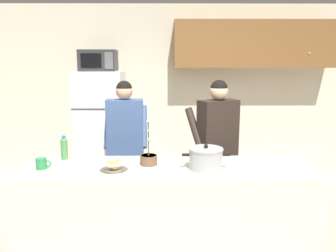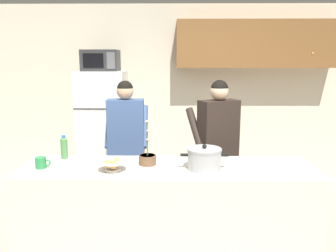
# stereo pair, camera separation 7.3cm
# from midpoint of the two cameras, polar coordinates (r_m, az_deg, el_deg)

# --- Properties ---
(back_wall_unit) EXTENTS (6.00, 0.48, 2.60)m
(back_wall_unit) POSITION_cam_midpoint_polar(r_m,az_deg,el_deg) (5.11, 2.23, 6.72)
(back_wall_unit) COLOR beige
(back_wall_unit) RESTS_ON ground
(kitchen_island) EXTENTS (2.51, 0.68, 0.92)m
(kitchen_island) POSITION_cam_midpoint_polar(r_m,az_deg,el_deg) (3.15, -0.62, -14.73)
(kitchen_island) COLOR silver
(kitchen_island) RESTS_ON ground
(refrigerator) EXTENTS (0.64, 0.68, 1.67)m
(refrigerator) POSITION_cam_midpoint_polar(r_m,az_deg,el_deg) (4.88, -11.38, -0.97)
(refrigerator) COLOR white
(refrigerator) RESTS_ON ground
(microwave) EXTENTS (0.48, 0.37, 0.28)m
(microwave) POSITION_cam_midpoint_polar(r_m,az_deg,el_deg) (4.76, -11.87, 10.55)
(microwave) COLOR #2D2D30
(microwave) RESTS_ON refrigerator
(person_near_pot) EXTENTS (0.50, 0.42, 1.60)m
(person_near_pot) POSITION_cam_midpoint_polar(r_m,az_deg,el_deg) (3.91, -7.60, -1.46)
(person_near_pot) COLOR #33384C
(person_near_pot) RESTS_ON ground
(person_by_sink) EXTENTS (0.60, 0.56, 1.62)m
(person_by_sink) POSITION_cam_midpoint_polar(r_m,az_deg,el_deg) (3.70, 7.56, -1.94)
(person_by_sink) COLOR #33384C
(person_by_sink) RESTS_ON ground
(cooking_pot) EXTENTS (0.40, 0.29, 0.22)m
(cooking_pot) POSITION_cam_midpoint_polar(r_m,az_deg,el_deg) (2.91, 5.54, -5.37)
(cooking_pot) COLOR #ADAFB5
(cooking_pot) RESTS_ON kitchen_island
(coffee_mug) EXTENTS (0.13, 0.09, 0.10)m
(coffee_mug) POSITION_cam_midpoint_polar(r_m,az_deg,el_deg) (3.11, -20.79, -5.82)
(coffee_mug) COLOR #2D8C4C
(coffee_mug) RESTS_ON kitchen_island
(bread_bowl) EXTENTS (0.24, 0.24, 0.10)m
(bread_bowl) POSITION_cam_midpoint_polar(r_m,az_deg,el_deg) (2.89, -9.61, -6.45)
(bread_bowl) COLOR white
(bread_bowl) RESTS_ON kitchen_island
(bottle_near_edge) EXTENTS (0.06, 0.06, 0.22)m
(bottle_near_edge) POSITION_cam_midpoint_polar(r_m,az_deg,el_deg) (3.32, -17.39, -3.45)
(bottle_near_edge) COLOR #4C8C4C
(bottle_near_edge) RESTS_ON kitchen_island
(potted_orchid) EXTENTS (0.15, 0.15, 0.40)m
(potted_orchid) POSITION_cam_midpoint_polar(r_m,az_deg,el_deg) (3.03, -3.90, -5.33)
(potted_orchid) COLOR brown
(potted_orchid) RESTS_ON kitchen_island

